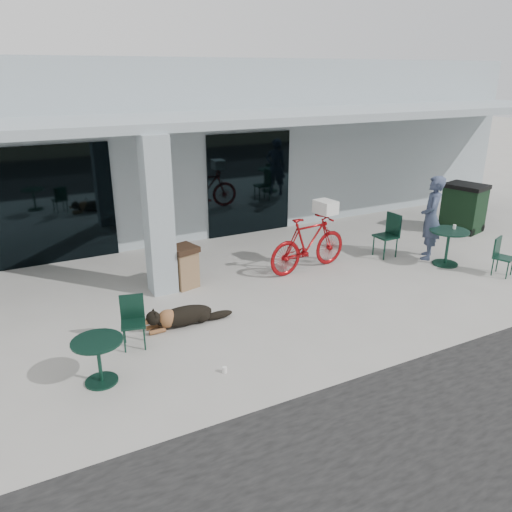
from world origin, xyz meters
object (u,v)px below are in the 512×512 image
bicycle (309,244)px  wheeled_bin (464,208)px  trash_receptacle (184,267)px  cafe_chair_near (133,323)px  cafe_chair_far_b (386,236)px  cafe_table_far (447,248)px  person (431,218)px  dog (184,315)px  cafe_chair_far_a (504,257)px  cafe_table_near (99,362)px

bicycle → wheeled_bin: 5.46m
trash_receptacle → wheeled_bin: (8.19, 0.16, 0.21)m
trash_receptacle → cafe_chair_near: bearing=-128.6°
cafe_chair_far_b → bicycle: bearing=-94.2°
cafe_table_far → person: (-0.06, 0.53, 0.57)m
bicycle → wheeled_bin: wheeled_bin is taller
cafe_chair_near → trash_receptacle: bearing=64.6°
trash_receptacle → person: bearing=-10.2°
dog → cafe_chair_near: cafe_chair_near is taller
cafe_chair_far_a → cafe_table_near: bearing=160.3°
cafe_table_far → wheeled_bin: bearing=35.3°
cafe_chair_near → cafe_chair_far_a: 7.91m
bicycle → dog: bicycle is taller
cafe_table_far → cafe_chair_far_a: cafe_chair_far_a is taller
bicycle → cafe_chair_far_b: size_ratio=1.99×
trash_receptacle → wheeled_bin: size_ratio=0.67×
cafe_chair_near → dog: bearing=31.9°
bicycle → trash_receptacle: 2.80m
cafe_chair_far_b → trash_receptacle: size_ratio=1.18×
cafe_chair_far_b → person: person is taller
bicycle → cafe_table_far: 3.24m
cafe_chair_near → trash_receptacle: trash_receptacle is taller
person → wheeled_bin: person is taller
cafe_chair_far_a → cafe_chair_near: bearing=154.9°
cafe_chair_far_a → person: 1.78m
dog → cafe_chair_far_b: cafe_chair_far_b is taller
cafe_chair_far_a → person: person is taller
cafe_chair_near → wheeled_bin: (9.72, 2.07, 0.23)m
cafe_table_near → person: size_ratio=0.37×
person → cafe_chair_far_b: bearing=-77.5°
bicycle → cafe_table_near: 5.48m
bicycle → cafe_chair_far_a: bicycle is taller
cafe_table_near → cafe_table_far: bearing=8.0°
wheeled_bin → cafe_table_far: bearing=-160.3°
cafe_table_near → cafe_chair_far_a: 8.56m
cafe_chair_far_b → wheeled_bin: bearing=99.5°
cafe_chair_far_b → trash_receptacle: bearing=-97.2°
cafe_chair_far_a → trash_receptacle: bearing=137.6°
trash_receptacle → wheeled_bin: 8.20m
cafe_table_far → person: 0.78m
cafe_chair_far_b → person: 1.10m
cafe_chair_near → cafe_table_near: bearing=-118.6°
bicycle → cafe_chair_far_a: (3.59, -2.20, -0.20)m
cafe_chair_far_b → trash_receptacle: 4.91m
cafe_table_near → cafe_chair_far_a: (8.56, 0.08, 0.08)m
person → trash_receptacle: (-5.72, 1.03, -0.55)m
cafe_chair_near → person: 7.32m
cafe_table_near → cafe_table_far: (7.98, 1.12, 0.07)m
cafe_chair_far_b → trash_receptacle: cafe_chair_far_b is taller
bicycle → cafe_chair_far_a: 4.21m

